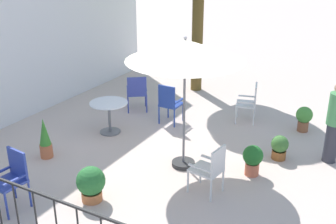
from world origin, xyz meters
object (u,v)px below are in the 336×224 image
object	(u,v)px
cafe_table_0	(109,111)
patio_chair_3	(250,101)
potted_plant_6	(280,147)
patio_chair_0	(137,91)
patio_chair_1	(12,176)
potted_plant_3	(253,158)
standing_person	(335,122)
patio_chair_2	(169,102)
potted_plant_0	(304,117)
patio_umbrella_0	(185,51)
potted_plant_1	(45,139)
potted_plant_2	(91,183)
patio_chair_4	(211,167)

from	to	relation	value
cafe_table_0	patio_chair_3	size ratio (longest dim) A/B	0.90
patio_chair_3	potted_plant_6	size ratio (longest dim) A/B	1.88
patio_chair_0	patio_chair_1	size ratio (longest dim) A/B	0.97
potted_plant_3	standing_person	bearing A→B (deg)	-43.14
patio_chair_0	patio_chair_1	xyz separation A→B (m)	(-4.40, -0.54, 0.02)
patio_chair_2	potted_plant_6	distance (m)	2.77
potted_plant_0	standing_person	bearing A→B (deg)	-147.10
potted_plant_6	potted_plant_3	bearing A→B (deg)	162.05
patio_umbrella_0	patio_chair_2	bearing A→B (deg)	36.60
potted_plant_0	standing_person	world-z (taller)	standing_person
potted_plant_6	standing_person	distance (m)	1.12
patio_umbrella_0	patio_chair_1	xyz separation A→B (m)	(-2.49, 1.75, -1.66)
patio_umbrella_0	patio_chair_0	distance (m)	3.43
patio_chair_3	potted_plant_1	world-z (taller)	patio_chair_3
patio_umbrella_0	standing_person	world-z (taller)	patio_umbrella_0
patio_umbrella_0	potted_plant_1	bearing A→B (deg)	112.05
potted_plant_2	cafe_table_0	bearing A→B (deg)	30.12
potted_plant_3	patio_chair_0	bearing A→B (deg)	65.55
patio_chair_1	potted_plant_6	xyz separation A→B (m)	(3.63, -3.27, -0.30)
patio_chair_2	potted_plant_2	xyz separation A→B (m)	(-3.38, -0.41, -0.22)
potted_plant_2	potted_plant_6	bearing A→B (deg)	-38.37
potted_plant_6	patio_chair_0	bearing A→B (deg)	78.61
potted_plant_0	potted_plant_6	world-z (taller)	potted_plant_0
cafe_table_0	potted_plant_3	distance (m)	3.38
patio_umbrella_0	potted_plant_0	distance (m)	3.69
patio_chair_0	patio_chair_1	distance (m)	4.44
cafe_table_0	patio_chair_4	world-z (taller)	patio_chair_4
patio_chair_2	patio_chair_4	size ratio (longest dim) A/B	1.09
potted_plant_3	potted_plant_6	bearing A→B (deg)	-17.95
cafe_table_0	potted_plant_2	size ratio (longest dim) A/B	1.38
patio_chair_1	patio_chair_2	bearing A→B (deg)	-7.69
patio_umbrella_0	potted_plant_3	world-z (taller)	patio_umbrella_0
potted_plant_1	potted_plant_3	xyz separation A→B (m)	(1.33, -3.77, -0.06)
patio_chair_2	potted_plant_1	xyz separation A→B (m)	(-2.63, 1.32, -0.15)
potted_plant_6	patio_chair_2	bearing A→B (deg)	80.31
cafe_table_0	potted_plant_0	size ratio (longest dim) A/B	1.44
potted_plant_0	potted_plant_3	bearing A→B (deg)	170.63
potted_plant_6	standing_person	bearing A→B (deg)	-66.08
patio_chair_3	patio_chair_4	bearing A→B (deg)	-172.57
potted_plant_0	potted_plant_2	size ratio (longest dim) A/B	0.96
patio_chair_4	potted_plant_3	bearing A→B (deg)	-24.04
patio_chair_2	patio_chair_4	bearing A→B (deg)	-138.03
potted_plant_0	potted_plant_1	distance (m)	5.59
potted_plant_2	standing_person	xyz separation A→B (m)	(3.31, -3.19, 0.50)
potted_plant_1	patio_chair_4	bearing A→B (deg)	-83.45
patio_chair_3	potted_plant_2	world-z (taller)	patio_chair_3
patio_chair_3	standing_person	bearing A→B (deg)	-118.65
patio_umbrella_0	patio_chair_2	size ratio (longest dim) A/B	2.57
patio_chair_2	standing_person	bearing A→B (deg)	-91.15
potted_plant_1	potted_plant_2	distance (m)	1.89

